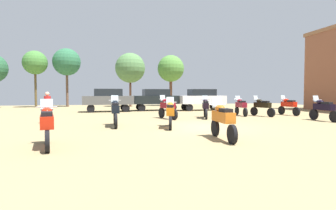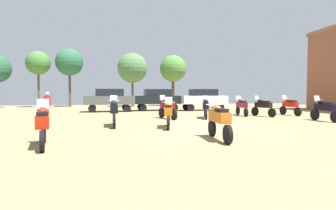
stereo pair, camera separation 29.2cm
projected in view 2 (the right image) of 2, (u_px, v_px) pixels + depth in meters
ground_plane at (198, 127)px, 12.56m from camera, size 44.00×52.00×0.02m
motorcycle_2 at (206, 107)px, 17.05m from camera, size 0.85×2.21×1.47m
motorcycle_3 at (290, 106)px, 19.29m from camera, size 0.62×2.13×1.47m
motorcycle_4 at (324, 109)px, 15.20m from camera, size 0.62×2.17×1.48m
motorcycle_5 at (168, 113)px, 12.35m from camera, size 0.73×2.14×1.44m
motorcycle_6 at (43, 124)px, 7.93m from camera, size 0.73×2.09×1.44m
motorcycle_7 at (167, 107)px, 16.66m from camera, size 0.87×2.21×1.50m
motorcycle_8 at (219, 119)px, 9.14m from camera, size 0.62×2.21×1.46m
motorcycle_9 at (263, 106)px, 18.43m from camera, size 0.81×2.07×1.45m
motorcycle_10 at (114, 111)px, 12.88m from camera, size 0.62×2.32×1.51m
motorcycle_11 at (242, 106)px, 18.99m from camera, size 0.63×2.24×1.44m
car_1 at (109, 98)px, 23.10m from camera, size 4.41×2.09×2.00m
car_2 at (203, 98)px, 24.77m from camera, size 4.36×1.95×2.00m
car_3 at (157, 98)px, 24.71m from camera, size 4.40×2.04×2.00m
person_1 at (47, 105)px, 14.11m from camera, size 0.44×0.44×1.70m
tree_1 at (173, 69)px, 33.73m from camera, size 3.40×3.40×6.48m
tree_2 at (38, 63)px, 30.21m from camera, size 2.69×2.69×6.45m
tree_3 at (132, 68)px, 31.78m from camera, size 3.59×3.59×6.46m
tree_5 at (69, 62)px, 31.50m from camera, size 3.21×3.21×6.94m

